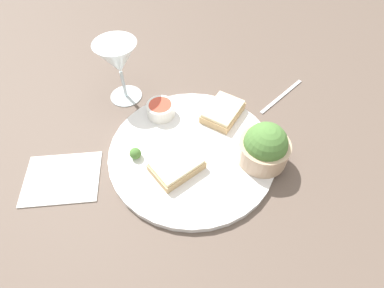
{
  "coord_description": "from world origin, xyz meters",
  "views": [
    {
      "loc": [
        0.35,
        0.15,
        0.51
      ],
      "look_at": [
        0.0,
        0.0,
        0.03
      ],
      "focal_mm": 28.0,
      "sensor_mm": 36.0,
      "label": 1
    }
  ],
  "objects_px": {
    "cheese_toast_far": "(223,112)",
    "napkin": "(62,178)",
    "wine_glass": "(118,60)",
    "sauce_ramekin": "(161,109)",
    "salad_bowl": "(264,147)",
    "cheese_toast_near": "(177,165)",
    "fork": "(282,96)"
  },
  "relations": [
    {
      "from": "cheese_toast_near",
      "to": "cheese_toast_far",
      "type": "xyz_separation_m",
      "value": [
        -0.17,
        0.04,
        -0.0
      ]
    },
    {
      "from": "cheese_toast_near",
      "to": "cheese_toast_far",
      "type": "bearing_deg",
      "value": 168.55
    },
    {
      "from": "sauce_ramekin",
      "to": "fork",
      "type": "relative_size",
      "value": 0.4
    },
    {
      "from": "wine_glass",
      "to": "fork",
      "type": "height_order",
      "value": "wine_glass"
    },
    {
      "from": "salad_bowl",
      "to": "wine_glass",
      "type": "height_order",
      "value": "wine_glass"
    },
    {
      "from": "sauce_ramekin",
      "to": "wine_glass",
      "type": "distance_m",
      "value": 0.14
    },
    {
      "from": "cheese_toast_far",
      "to": "wine_glass",
      "type": "height_order",
      "value": "wine_glass"
    },
    {
      "from": "napkin",
      "to": "salad_bowl",
      "type": "bearing_deg",
      "value": 118.62
    },
    {
      "from": "cheese_toast_far",
      "to": "salad_bowl",
      "type": "bearing_deg",
      "value": 53.56
    },
    {
      "from": "cheese_toast_near",
      "to": "wine_glass",
      "type": "height_order",
      "value": "wine_glass"
    },
    {
      "from": "cheese_toast_near",
      "to": "cheese_toast_far",
      "type": "distance_m",
      "value": 0.18
    },
    {
      "from": "salad_bowl",
      "to": "napkin",
      "type": "distance_m",
      "value": 0.4
    },
    {
      "from": "cheese_toast_far",
      "to": "wine_glass",
      "type": "relative_size",
      "value": 0.69
    },
    {
      "from": "wine_glass",
      "to": "sauce_ramekin",
      "type": "bearing_deg",
      "value": 73.67
    },
    {
      "from": "salad_bowl",
      "to": "sauce_ramekin",
      "type": "relative_size",
      "value": 1.6
    },
    {
      "from": "salad_bowl",
      "to": "cheese_toast_near",
      "type": "height_order",
      "value": "salad_bowl"
    },
    {
      "from": "cheese_toast_far",
      "to": "napkin",
      "type": "xyz_separation_m",
      "value": [
        0.28,
        -0.24,
        -0.02
      ]
    },
    {
      "from": "napkin",
      "to": "fork",
      "type": "height_order",
      "value": "same"
    },
    {
      "from": "salad_bowl",
      "to": "cheese_toast_near",
      "type": "xyz_separation_m",
      "value": [
        0.09,
        -0.15,
        -0.02
      ]
    },
    {
      "from": "wine_glass",
      "to": "cheese_toast_far",
      "type": "bearing_deg",
      "value": 94.11
    },
    {
      "from": "napkin",
      "to": "fork",
      "type": "xyz_separation_m",
      "value": [
        -0.41,
        0.35,
        -0.0
      ]
    },
    {
      "from": "wine_glass",
      "to": "napkin",
      "type": "distance_m",
      "value": 0.28
    },
    {
      "from": "cheese_toast_near",
      "to": "napkin",
      "type": "xyz_separation_m",
      "value": [
        0.1,
        -0.21,
        -0.02
      ]
    },
    {
      "from": "salad_bowl",
      "to": "sauce_ramekin",
      "type": "xyz_separation_m",
      "value": [
        -0.03,
        -0.24,
        -0.02
      ]
    },
    {
      "from": "cheese_toast_far",
      "to": "napkin",
      "type": "height_order",
      "value": "cheese_toast_far"
    },
    {
      "from": "cheese_toast_far",
      "to": "napkin",
      "type": "distance_m",
      "value": 0.37
    },
    {
      "from": "sauce_ramekin",
      "to": "fork",
      "type": "xyz_separation_m",
      "value": [
        -0.18,
        0.24,
        -0.03
      ]
    },
    {
      "from": "fork",
      "to": "salad_bowl",
      "type": "bearing_deg",
      "value": 0.41
    },
    {
      "from": "fork",
      "to": "sauce_ramekin",
      "type": "bearing_deg",
      "value": -52.97
    },
    {
      "from": "napkin",
      "to": "fork",
      "type": "bearing_deg",
      "value": 139.16
    },
    {
      "from": "sauce_ramekin",
      "to": "napkin",
      "type": "distance_m",
      "value": 0.25
    },
    {
      "from": "wine_glass",
      "to": "cheese_toast_near",
      "type": "bearing_deg",
      "value": 53.44
    }
  ]
}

